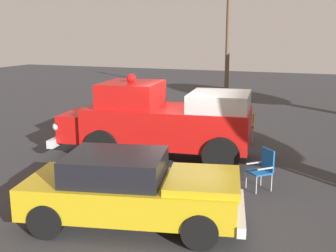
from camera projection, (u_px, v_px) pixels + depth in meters
name	position (u px, v px, depth m)	size (l,w,h in m)	color
ground_plane	(190.00, 160.00, 12.82)	(60.00, 60.00, 0.00)	#333335
vintage_fire_truck	(161.00, 120.00, 12.80)	(6.17, 2.96, 2.59)	black
classic_hot_rod	(133.00, 189.00, 8.44)	(4.66, 2.75, 1.46)	black
lawn_chair_near_truck	(246.00, 125.00, 14.95)	(0.65, 0.65, 1.02)	#B7BABF
lawn_chair_by_car	(263.00, 166.00, 10.36)	(0.69, 0.69, 1.02)	#B7BABF
spectator_seated	(244.00, 123.00, 14.84)	(0.55, 0.64, 1.29)	#383842
utility_pole	(228.00, 33.00, 25.00)	(1.24, 1.33, 7.19)	brown
traffic_cone	(126.00, 119.00, 17.46)	(0.40, 0.40, 0.64)	orange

